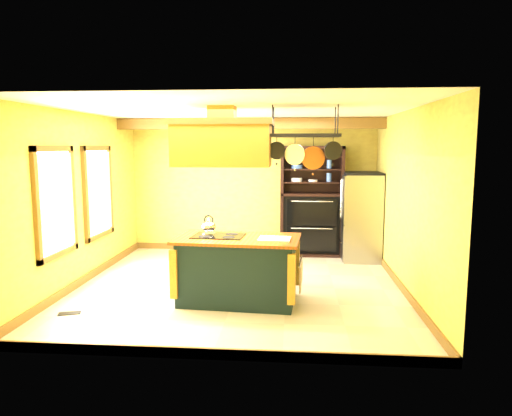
# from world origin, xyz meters

# --- Properties ---
(floor) EXTENTS (5.00, 5.00, 0.00)m
(floor) POSITION_xyz_m (0.00, 0.00, 0.00)
(floor) COLOR beige
(floor) RESTS_ON ground
(ceiling) EXTENTS (5.00, 5.00, 0.00)m
(ceiling) POSITION_xyz_m (0.00, 0.00, 2.70)
(ceiling) COLOR white
(ceiling) RESTS_ON wall_back
(wall_back) EXTENTS (5.00, 0.02, 2.70)m
(wall_back) POSITION_xyz_m (0.00, 2.50, 1.35)
(wall_back) COLOR #DECB51
(wall_back) RESTS_ON floor
(wall_front) EXTENTS (5.00, 0.02, 2.70)m
(wall_front) POSITION_xyz_m (0.00, -2.50, 1.35)
(wall_front) COLOR #DECB51
(wall_front) RESTS_ON floor
(wall_left) EXTENTS (0.02, 5.00, 2.70)m
(wall_left) POSITION_xyz_m (-2.50, 0.00, 1.35)
(wall_left) COLOR #DECB51
(wall_left) RESTS_ON floor
(wall_right) EXTENTS (0.02, 5.00, 2.70)m
(wall_right) POSITION_xyz_m (2.50, 0.00, 1.35)
(wall_right) COLOR #DECB51
(wall_right) RESTS_ON floor
(ceiling_beam) EXTENTS (5.00, 0.15, 0.20)m
(ceiling_beam) POSITION_xyz_m (0.00, 1.70, 2.59)
(ceiling_beam) COLOR brown
(ceiling_beam) RESTS_ON ceiling
(window_near) EXTENTS (0.06, 1.06, 1.56)m
(window_near) POSITION_xyz_m (-2.47, -0.80, 1.40)
(window_near) COLOR brown
(window_near) RESTS_ON wall_left
(window_far) EXTENTS (0.06, 1.06, 1.56)m
(window_far) POSITION_xyz_m (-2.47, 0.60, 1.40)
(window_far) COLOR brown
(window_far) RESTS_ON wall_left
(kitchen_island) EXTENTS (1.77, 1.07, 1.11)m
(kitchen_island) POSITION_xyz_m (0.07, -0.71, 0.47)
(kitchen_island) COLOR black
(kitchen_island) RESTS_ON floor
(range_hood) EXTENTS (1.37, 0.78, 0.80)m
(range_hood) POSITION_xyz_m (-0.13, -0.71, 2.24)
(range_hood) COLOR gold
(range_hood) RESTS_ON ceiling
(pot_rack) EXTENTS (0.98, 0.46, 0.84)m
(pot_rack) POSITION_xyz_m (0.98, -0.70, 2.22)
(pot_rack) COLOR black
(pot_rack) RESTS_ON ceiling
(refrigerator) EXTENTS (0.72, 0.84, 1.65)m
(refrigerator) POSITION_xyz_m (2.12, 1.90, 0.80)
(refrigerator) COLOR #92969A
(refrigerator) RESTS_ON floor
(hutch) EXTENTS (1.23, 0.56, 2.18)m
(hutch) POSITION_xyz_m (1.20, 2.26, 0.85)
(hutch) COLOR black
(hutch) RESTS_ON floor
(floor_register) EXTENTS (0.30, 0.20, 0.01)m
(floor_register) POSITION_xyz_m (-2.07, -1.36, 0.01)
(floor_register) COLOR black
(floor_register) RESTS_ON floor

